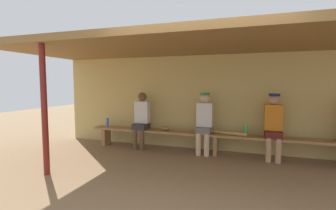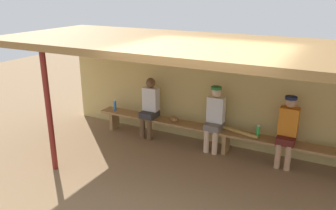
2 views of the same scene
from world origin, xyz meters
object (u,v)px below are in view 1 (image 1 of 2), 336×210
player_with_sunglasses (142,118)px  water_bottle_orange (108,122)px  water_bottle_blue (246,130)px  baseball_glove_dark_brown (165,128)px  player_rightmost (204,120)px  support_post (44,110)px  player_in_red (273,123)px  bench (216,137)px  baseball_bat (229,133)px

player_with_sunglasses → water_bottle_orange: player_with_sunglasses is taller
water_bottle_blue → baseball_glove_dark_brown: 1.80m
player_rightmost → player_with_sunglasses: size_ratio=1.01×
support_post → baseball_glove_dark_brown: bearing=56.7°
player_in_red → player_rightmost: same height
bench → baseball_glove_dark_brown: bearing=178.9°
water_bottle_blue → bench: bearing=-177.9°
water_bottle_blue → baseball_bat: bearing=-176.2°
player_with_sunglasses → player_in_red: bearing=0.0°
support_post → water_bottle_blue: support_post is taller
baseball_bat → water_bottle_blue: bearing=17.7°
player_in_red → player_rightmost: bearing=180.0°
water_bottle_blue → player_with_sunglasses: bearing=-179.5°
player_with_sunglasses → support_post: bearing=-110.9°
support_post → baseball_bat: 3.59m
water_bottle_blue → player_in_red: bearing=-2.1°
player_rightmost → water_bottle_blue: player_rightmost is taller
water_bottle_orange → water_bottle_blue: bearing=0.5°
player_with_sunglasses → baseball_glove_dark_brown: player_with_sunglasses is taller
player_in_red → baseball_bat: bearing=-179.8°
bench → player_with_sunglasses: (-1.77, 0.00, 0.34)m
player_rightmost → baseball_bat: (0.53, -0.00, -0.25)m
baseball_glove_dark_brown → player_rightmost: bearing=-142.2°
water_bottle_blue → baseball_bat: (-0.34, -0.02, -0.08)m
water_bottle_blue → baseball_bat: size_ratio=0.31×
player_with_sunglasses → baseball_bat: bearing=-0.1°
water_bottle_orange → baseball_glove_dark_brown: 1.53m
support_post → baseball_glove_dark_brown: support_post is taller
player_in_red → water_bottle_blue: player_in_red is taller
support_post → player_rightmost: support_post is taller
player_rightmost → player_with_sunglasses: player_rightmost is taller
bench → player_rightmost: player_rightmost is taller
player_rightmost → bench: bearing=-0.8°
water_bottle_orange → player_in_red: bearing=0.1°
player_rightmost → baseball_bat: size_ratio=1.75×
player_rightmost → water_bottle_blue: 0.89m
player_in_red → player_with_sunglasses: size_ratio=1.01×
water_bottle_orange → water_bottle_blue: (3.32, 0.03, -0.01)m
bench → baseball_bat: 0.29m
support_post → baseball_glove_dark_brown: size_ratio=9.17×
water_bottle_orange → player_with_sunglasses: bearing=0.4°
bench → water_bottle_orange: size_ratio=23.64×
support_post → water_bottle_blue: bearing=33.6°
player_rightmost → water_bottle_orange: (-2.45, -0.01, -0.17)m
player_in_red → bench: bearing=-179.8°
baseball_bat → water_bottle_orange: bearing=-166.1°
player_in_red → baseball_glove_dark_brown: bearing=179.5°
player_in_red → baseball_glove_dark_brown: player_in_red is taller
player_with_sunglasses → baseball_bat: 2.06m
player_in_red → player_with_sunglasses: 2.91m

